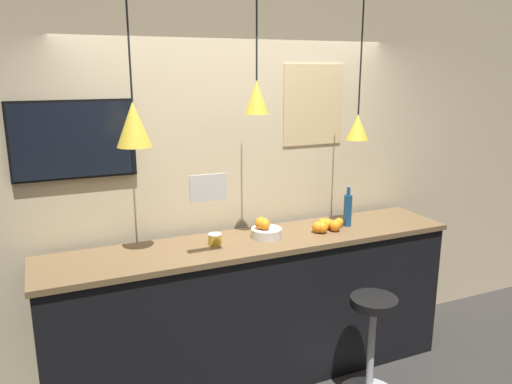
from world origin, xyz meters
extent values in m
cube|color=beige|center=(0.00, 0.95, 1.45)|extent=(8.00, 0.06, 2.90)
cube|color=black|center=(0.00, 0.56, 0.53)|extent=(2.97, 0.53, 1.07)
cube|color=brown|center=(0.00, 0.56, 1.09)|extent=(3.01, 0.57, 0.04)
cylinder|color=#B7B7BC|center=(0.64, 0.01, 0.37)|extent=(0.05, 0.05, 0.70)
cylinder|color=black|center=(0.64, 0.01, 0.74)|extent=(0.32, 0.32, 0.06)
cylinder|color=beige|center=(0.09, 0.57, 1.14)|extent=(0.22, 0.22, 0.07)
sphere|color=orange|center=(0.07, 0.56, 1.21)|extent=(0.08, 0.08, 0.08)
sphere|color=orange|center=(0.05, 0.58, 1.22)|extent=(0.09, 0.09, 0.09)
sphere|color=orange|center=(0.06, 0.55, 1.21)|extent=(0.07, 0.07, 0.07)
sphere|color=orange|center=(0.71, 0.58, 1.14)|extent=(0.07, 0.07, 0.07)
sphere|color=orange|center=(0.59, 0.56, 1.15)|extent=(0.08, 0.08, 0.08)
sphere|color=orange|center=(0.48, 0.51, 1.15)|extent=(0.09, 0.09, 0.09)
sphere|color=orange|center=(0.51, 0.49, 1.15)|extent=(0.09, 0.09, 0.09)
sphere|color=orange|center=(0.56, 0.58, 1.15)|extent=(0.08, 0.08, 0.08)
sphere|color=orange|center=(0.62, 0.49, 1.15)|extent=(0.09, 0.09, 0.09)
sphere|color=orange|center=(0.58, 0.58, 1.14)|extent=(0.07, 0.07, 0.07)
sphere|color=orange|center=(0.50, 0.53, 1.14)|extent=(0.07, 0.07, 0.07)
sphere|color=orange|center=(0.58, 0.57, 1.14)|extent=(0.07, 0.07, 0.07)
sphere|color=orange|center=(0.58, 0.59, 1.14)|extent=(0.07, 0.07, 0.07)
sphere|color=orange|center=(0.60, 0.56, 1.14)|extent=(0.07, 0.07, 0.07)
cylinder|color=navy|center=(0.78, 0.57, 1.23)|extent=(0.06, 0.06, 0.25)
cylinder|color=navy|center=(0.78, 0.57, 1.38)|extent=(0.03, 0.03, 0.06)
cylinder|color=gold|center=(-0.30, 0.57, 1.14)|extent=(0.09, 0.09, 0.07)
cylinder|color=white|center=(-0.30, 0.57, 1.18)|extent=(0.09, 0.09, 0.01)
cylinder|color=black|center=(-0.82, 0.55, 2.45)|extent=(0.01, 0.01, 0.70)
cone|color=gold|center=(-0.82, 0.55, 1.96)|extent=(0.22, 0.22, 0.28)
sphere|color=#F9EFCC|center=(-0.82, 0.55, 1.85)|extent=(0.04, 0.04, 0.04)
cylinder|color=black|center=(0.00, 0.55, 2.51)|extent=(0.01, 0.01, 0.58)
cone|color=gold|center=(0.00, 0.55, 2.11)|extent=(0.16, 0.16, 0.22)
sphere|color=#F9EFCC|center=(0.00, 0.55, 2.02)|extent=(0.04, 0.04, 0.04)
cylinder|color=black|center=(0.82, 0.55, 2.38)|extent=(0.01, 0.01, 0.84)
cone|color=gold|center=(0.82, 0.55, 1.87)|extent=(0.17, 0.17, 0.19)
sphere|color=#F9EFCC|center=(0.82, 0.55, 1.80)|extent=(0.04, 0.04, 0.04)
cube|color=black|center=(-1.15, 0.90, 1.84)|extent=(0.79, 0.04, 0.52)
cube|color=black|center=(-1.15, 0.89, 1.84)|extent=(0.76, 0.01, 0.49)
cube|color=silver|center=(-0.42, 0.35, 1.57)|extent=(0.24, 0.01, 0.17)
cube|color=#DBBC84|center=(0.65, 0.92, 2.01)|extent=(0.52, 0.01, 0.63)
camera|label=1|loc=(-1.36, -2.53, 2.29)|focal=35.00mm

